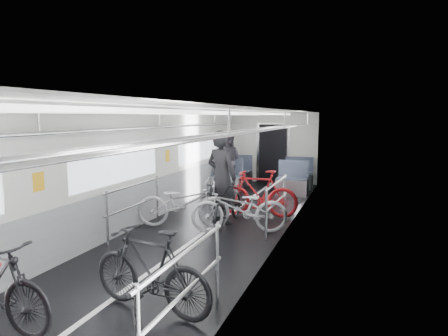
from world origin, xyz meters
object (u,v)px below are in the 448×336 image
object	(u,v)px
bike_right_near	(150,270)
person_seated	(227,161)
bike_aisle	(229,203)
bike_right_mid	(239,208)
bike_left_far	(183,203)
person_standing	(221,177)
bike_right_far	(259,193)

from	to	relation	value
bike_right_near	person_seated	xyz separation A→B (m)	(-1.62, 7.61, 0.39)
bike_right_near	bike_aisle	xyz separation A→B (m)	(-0.33, 3.88, -0.04)
bike_right_mid	bike_left_far	bearing A→B (deg)	-110.93
person_standing	person_seated	bearing A→B (deg)	-54.73
bike_right_near	bike_left_far	bearing A→B (deg)	-151.08
bike_right_near	person_seated	size ratio (longest dim) A/B	0.94
person_standing	bike_right_mid	bearing A→B (deg)	153.13
bike_left_far	bike_right_mid	size ratio (longest dim) A/B	1.02
bike_right_mid	person_standing	distance (m)	0.96
bike_right_mid	person_standing	world-z (taller)	person_standing
bike_aisle	person_seated	world-z (taller)	person_seated
bike_right_mid	bike_aisle	xyz separation A→B (m)	(-0.38, 0.49, -0.03)
person_standing	bike_right_far	bearing A→B (deg)	-109.30
bike_right_mid	person_seated	distance (m)	4.55
bike_aisle	person_seated	distance (m)	3.97
bike_left_far	bike_right_mid	distance (m)	1.22
person_seated	bike_right_far	bearing A→B (deg)	115.82
bike_left_far	person_standing	distance (m)	0.98
person_standing	person_seated	distance (m)	3.79
bike_right_mid	bike_right_far	distance (m)	1.38
bike_aisle	bike_left_far	bearing A→B (deg)	-152.52
bike_right_mid	bike_aisle	size ratio (longest dim) A/B	1.06
bike_right_near	person_standing	xyz separation A→B (m)	(-0.53, 3.98, 0.49)
person_standing	bike_aisle	bearing A→B (deg)	171.93
person_seated	bike_left_far	bearing A→B (deg)	90.91
bike_right_far	person_seated	size ratio (longest dim) A/B	0.99
bike_left_far	bike_right_mid	bearing A→B (deg)	-106.38
bike_left_far	bike_aisle	world-z (taller)	bike_left_far
bike_right_mid	person_standing	size ratio (longest dim) A/B	0.95
bike_right_mid	person_seated	size ratio (longest dim) A/B	1.05
bike_right_far	bike_aisle	bearing A→B (deg)	-28.50
bike_right_mid	person_standing	bearing A→B (deg)	-155.00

